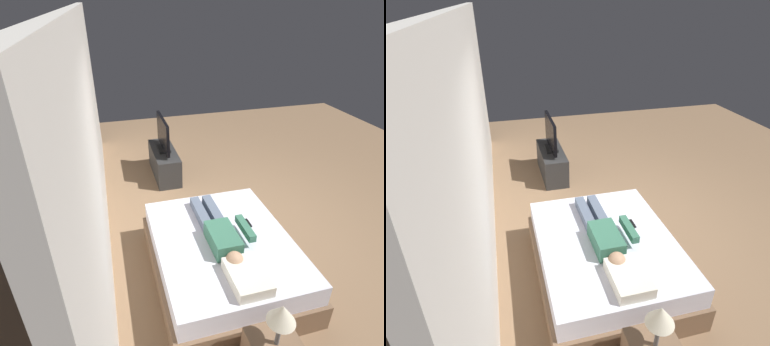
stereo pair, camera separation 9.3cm
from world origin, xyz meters
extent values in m
plane|color=#8C6B4C|center=(0.00, 0.00, 0.00)|extent=(10.00, 10.00, 0.00)
cube|color=silver|center=(0.40, 1.78, 1.40)|extent=(6.40, 0.10, 2.80)
cube|color=brown|center=(-0.81, 0.50, 0.15)|extent=(1.90, 1.55, 0.30)
cube|color=white|center=(-0.81, 0.50, 0.42)|extent=(1.82, 1.47, 0.24)
cube|color=silver|center=(-1.44, 0.50, 0.60)|extent=(0.48, 0.34, 0.12)
cube|color=#387056|center=(-0.91, 0.55, 0.63)|extent=(0.48, 0.28, 0.18)
sphere|color=tan|center=(-1.24, 0.55, 0.63)|extent=(0.18, 0.18, 0.18)
cube|color=slate|center=(-0.37, 0.47, 0.60)|extent=(0.60, 0.11, 0.11)
cube|color=slate|center=(-0.37, 0.63, 0.60)|extent=(0.60, 0.11, 0.11)
cube|color=#387056|center=(-0.85, 0.27, 0.67)|extent=(0.40, 0.08, 0.08)
cube|color=black|center=(-0.63, 0.13, 0.55)|extent=(0.15, 0.04, 0.02)
cube|color=#2D2D2D|center=(1.77, 0.66, 0.25)|extent=(1.10, 0.40, 0.50)
cube|color=black|center=(1.77, 0.66, 0.53)|extent=(0.32, 0.20, 0.05)
cube|color=black|center=(1.77, 0.66, 0.82)|extent=(0.88, 0.05, 0.54)
cylinder|color=#59595B|center=(-2.06, 0.52, 0.67)|extent=(0.04, 0.04, 0.30)
cone|color=beige|center=(-2.06, 0.52, 0.86)|extent=(0.22, 0.22, 0.16)
camera|label=1|loc=(-3.40, 1.57, 2.88)|focal=30.29mm
camera|label=2|loc=(-3.43, 1.48, 2.88)|focal=30.29mm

